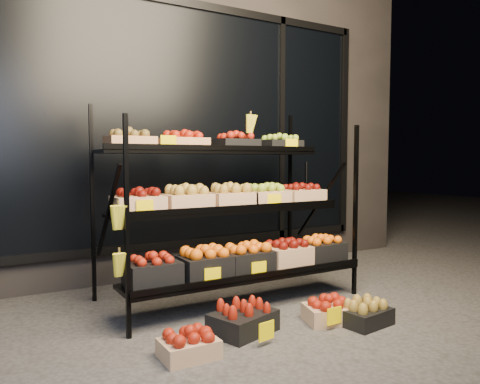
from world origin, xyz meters
TOP-DOWN VIEW (x-y plane):
  - ground at (0.00, 0.00)m, footprint 24.00×24.00m
  - building at (0.00, 2.59)m, footprint 6.00×2.08m
  - display_rack at (-0.01, 0.60)m, footprint 2.18×1.02m
  - tag_floor_a at (-0.30, -0.40)m, footprint 0.13×0.01m
  - tag_floor_b at (0.27, -0.40)m, footprint 0.13×0.01m
  - floor_crate_left at (-0.81, -0.31)m, footprint 0.34×0.25m
  - floor_crate_midleft at (-0.31, -0.12)m, footprint 0.51×0.43m
  - floor_crate_midright at (0.36, -0.26)m, footprint 0.42×0.36m
  - floor_crate_right at (0.53, -0.44)m, footprint 0.39×0.31m

SIDE VIEW (x-z plane):
  - ground at x=0.00m, z-range 0.00..0.00m
  - tag_floor_a at x=-0.30m, z-range 0.00..0.12m
  - tag_floor_b at x=0.27m, z-range 0.00..0.12m
  - floor_crate_left at x=-0.81m, z-range -0.01..0.17m
  - floor_crate_right at x=0.53m, z-range -0.01..0.18m
  - floor_crate_midright at x=0.36m, z-range -0.01..0.18m
  - floor_crate_midleft at x=-0.31m, z-range -0.01..0.21m
  - display_rack at x=-0.01m, z-range -0.08..1.65m
  - building at x=0.00m, z-range 0.00..3.50m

